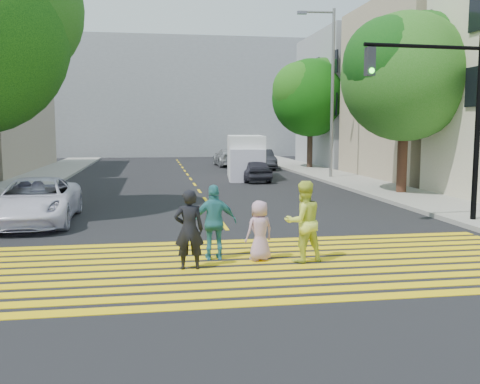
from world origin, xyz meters
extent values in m
plane|color=black|center=(0.00, 0.00, 0.00)|extent=(120.00, 120.00, 0.00)
cube|color=gray|center=(-8.50, 22.00, 0.07)|extent=(3.00, 40.00, 0.15)
cube|color=gray|center=(8.50, 15.00, 0.07)|extent=(3.00, 60.00, 0.15)
cube|color=yellow|center=(0.00, -1.20, 0.01)|extent=(13.40, 0.35, 0.01)
cube|color=yellow|center=(0.00, -0.65, 0.01)|extent=(13.40, 0.35, 0.01)
cube|color=yellow|center=(0.00, -0.10, 0.01)|extent=(13.40, 0.35, 0.01)
cube|color=yellow|center=(0.00, 0.45, 0.01)|extent=(13.40, 0.35, 0.01)
cube|color=yellow|center=(0.00, 1.00, 0.01)|extent=(13.40, 0.35, 0.01)
cube|color=yellow|center=(0.00, 1.55, 0.01)|extent=(13.40, 0.35, 0.01)
cube|color=yellow|center=(0.00, 2.10, 0.01)|extent=(13.40, 0.35, 0.01)
cube|color=yellow|center=(0.00, 2.65, 0.01)|extent=(13.40, 0.35, 0.01)
cube|color=yellow|center=(0.00, 3.20, 0.01)|extent=(13.40, 0.35, 0.01)
cube|color=yellow|center=(0.00, 3.75, 0.01)|extent=(13.40, 0.35, 0.01)
cube|color=yellow|center=(0.00, 6.00, 0.01)|extent=(0.12, 1.40, 0.01)
cube|color=yellow|center=(0.00, 9.00, 0.01)|extent=(0.12, 1.40, 0.01)
cube|color=yellow|center=(0.00, 12.00, 0.01)|extent=(0.12, 1.40, 0.01)
cube|color=yellow|center=(0.00, 15.00, 0.01)|extent=(0.12, 1.40, 0.01)
cube|color=yellow|center=(0.00, 18.00, 0.01)|extent=(0.12, 1.40, 0.01)
cube|color=yellow|center=(0.00, 21.00, 0.01)|extent=(0.12, 1.40, 0.01)
cube|color=yellow|center=(0.00, 24.00, 0.01)|extent=(0.12, 1.40, 0.01)
cube|color=yellow|center=(0.00, 27.00, 0.01)|extent=(0.12, 1.40, 0.01)
cube|color=yellow|center=(0.00, 30.00, 0.01)|extent=(0.12, 1.40, 0.01)
cube|color=yellow|center=(0.00, 33.00, 0.01)|extent=(0.12, 1.40, 0.01)
cube|color=yellow|center=(0.00, 36.00, 0.01)|extent=(0.12, 1.40, 0.01)
cube|color=yellow|center=(0.00, 39.00, 0.01)|extent=(0.12, 1.40, 0.01)
cube|color=tan|center=(15.00, 19.00, 5.00)|extent=(10.00, 10.00, 10.00)
cube|color=gray|center=(15.00, 30.00, 5.00)|extent=(10.00, 10.00, 10.00)
cube|color=gray|center=(0.00, 48.00, 6.00)|extent=(30.00, 8.00, 12.00)
sphere|color=#15650D|center=(-6.70, 9.48, 6.88)|extent=(5.65, 5.65, 4.82)
cylinder|color=#4A241C|center=(8.63, 12.05, 1.46)|extent=(0.50, 0.50, 2.92)
sphere|color=#135A0D|center=(8.63, 12.05, 5.11)|extent=(6.34, 6.34, 5.49)
sphere|color=#204F15|center=(9.67, 12.52, 5.94)|extent=(4.76, 4.76, 4.12)
sphere|color=#083E0F|center=(7.72, 11.69, 5.66)|extent=(4.44, 4.44, 3.84)
cylinder|color=black|center=(8.88, 26.94, 1.43)|extent=(0.47, 0.47, 2.85)
sphere|color=#0D4807|center=(8.88, 26.94, 5.03)|extent=(6.46, 6.46, 5.44)
sphere|color=#285314|center=(9.88, 27.44, 5.84)|extent=(4.85, 4.85, 4.08)
sphere|color=#1E5310|center=(7.99, 26.56, 5.57)|extent=(4.52, 4.52, 3.81)
imported|color=black|center=(-1.37, 1.19, 0.85)|extent=(0.63, 0.42, 1.70)
imported|color=#D5E347|center=(1.17, 1.46, 0.91)|extent=(1.00, 0.85, 1.81)
imported|color=#BD8FA8|center=(0.23, 1.69, 0.68)|extent=(0.78, 0.64, 1.36)
imported|color=teal|center=(-0.75, 1.96, 0.85)|extent=(1.00, 0.43, 1.70)
imported|color=white|center=(-5.74, 7.43, 0.70)|extent=(2.45, 5.12, 1.41)
imported|color=#24232D|center=(3.39, 19.20, 0.64)|extent=(1.58, 3.77, 1.27)
imported|color=#A7AAAD|center=(3.56, 30.76, 0.68)|extent=(2.07, 4.75, 1.36)
imported|color=black|center=(5.51, 27.45, 0.70)|extent=(1.58, 4.29, 1.40)
cube|color=white|center=(3.23, 21.11, 1.25)|extent=(2.55, 5.18, 2.49)
cube|color=silver|center=(2.97, 18.93, 0.90)|extent=(2.02, 1.41, 1.80)
cylinder|color=black|center=(2.23, 19.42, 0.35)|extent=(0.33, 0.72, 0.70)
cylinder|color=black|center=(3.81, 19.24, 0.35)|extent=(0.33, 0.72, 0.70)
cylinder|color=black|center=(2.64, 22.99, 0.35)|extent=(0.33, 0.72, 0.70)
cylinder|color=black|center=(4.22, 22.80, 0.35)|extent=(0.33, 0.72, 0.70)
cylinder|color=black|center=(7.65, 5.11, 2.84)|extent=(0.18, 0.18, 5.69)
cylinder|color=black|center=(5.75, 5.00, 5.31)|extent=(3.79, 0.34, 0.11)
cube|color=#2A2B31|center=(4.05, 4.90, 4.84)|extent=(0.26, 0.26, 0.80)
sphere|color=#2DF221|center=(4.06, 4.77, 4.57)|extent=(0.16, 0.16, 0.15)
cylinder|color=gray|center=(7.95, 19.54, 4.76)|extent=(0.18, 0.18, 9.53)
cylinder|color=gray|center=(7.00, 19.62, 9.32)|extent=(1.91, 0.29, 0.13)
cube|color=slate|center=(6.16, 19.69, 9.26)|extent=(0.55, 0.28, 0.16)
camera|label=1|loc=(-2.07, -9.84, 2.98)|focal=40.00mm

